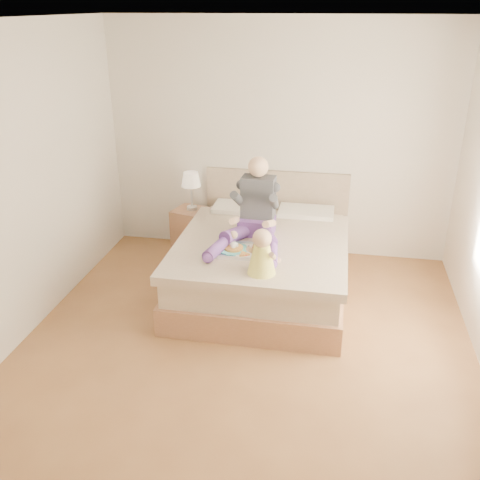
% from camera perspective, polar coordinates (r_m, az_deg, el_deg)
% --- Properties ---
extents(room, '(4.02, 4.22, 2.71)m').
position_cam_1_polar(room, '(4.21, 1.84, 6.05)').
color(room, brown).
rests_on(room, ground).
extents(bed, '(1.70, 2.18, 1.00)m').
position_cam_1_polar(bed, '(5.65, 2.58, -2.12)').
color(bed, '#8D5F42').
rests_on(bed, ground).
extents(nightstand, '(0.51, 0.48, 0.52)m').
position_cam_1_polar(nightstand, '(6.58, -5.08, 1.12)').
color(nightstand, '#8D5F42').
rests_on(nightstand, ground).
extents(lamp, '(0.23, 0.23, 0.46)m').
position_cam_1_polar(lamp, '(6.38, -5.24, 6.24)').
color(lamp, silver).
rests_on(lamp, nightstand).
extents(adult, '(0.71, 1.01, 0.84)m').
position_cam_1_polar(adult, '(5.35, 1.56, 2.63)').
color(adult, '#5D3687').
rests_on(adult, bed).
extents(tray, '(0.48, 0.38, 0.14)m').
position_cam_1_polar(tray, '(5.13, 0.37, -0.97)').
color(tray, silver).
rests_on(tray, bed).
extents(baby, '(0.30, 0.38, 0.42)m').
position_cam_1_polar(baby, '(4.68, 2.39, -1.63)').
color(baby, '#F2EE4C').
rests_on(baby, bed).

